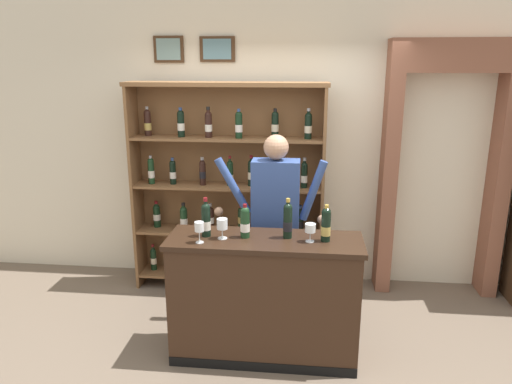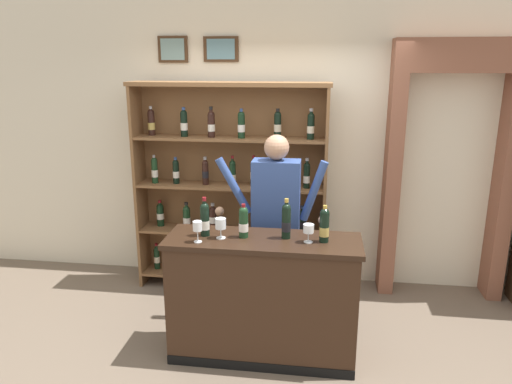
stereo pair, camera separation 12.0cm
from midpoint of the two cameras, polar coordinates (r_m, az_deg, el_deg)
name	(u,v)px [view 2 (the right image)]	position (r m, az deg, el deg)	size (l,w,h in m)	color
ground_plane	(258,354)	(4.17, 1.09, -18.75)	(14.00, 14.00, 0.02)	#6B5B4C
back_wall	(278,137)	(5.10, 3.33, 6.55)	(12.00, 0.19, 3.10)	beige
wine_shelf	(231,183)	(4.89, -2.32, 1.07)	(1.97, 0.34, 2.13)	brown
archway_doorway	(447,154)	(5.14, 22.41, 4.16)	(1.21, 0.45, 2.53)	brown
tasting_counter	(263,298)	(3.90, 1.71, -12.53)	(1.51, 0.50, 1.01)	#382316
shopkeeper	(276,210)	(4.19, 3.17, -2.16)	(0.99, 0.22, 1.73)	#2D3347
tasting_bottle_chianti	(205,219)	(3.73, -5.20, -3.22)	(0.07, 0.07, 0.31)	black
tasting_bottle_vin_santo	(244,222)	(3.68, -0.56, -3.57)	(0.07, 0.07, 0.27)	#19381E
tasting_bottle_prosecco	(286,221)	(3.67, 4.55, -3.41)	(0.07, 0.07, 0.32)	black
tasting_bottle_super_tuscan	(324,225)	(3.64, 9.07, -3.91)	(0.07, 0.07, 0.29)	black
wine_glass_left	(309,230)	(3.62, 7.21, -4.46)	(0.08, 0.08, 0.14)	silver
wine_glass_right	(197,227)	(3.61, -6.03, -4.15)	(0.07, 0.07, 0.16)	silver
wine_glass_spare	(221,224)	(3.67, -3.29, -3.85)	(0.08, 0.08, 0.16)	silver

